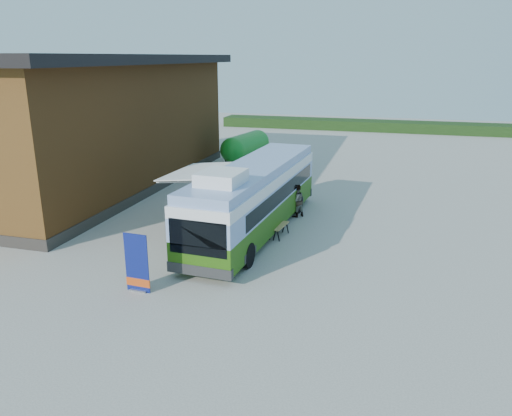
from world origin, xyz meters
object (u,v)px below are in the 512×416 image
(bus, at_px, (254,196))
(person_b, at_px, (297,201))
(banner, at_px, (137,268))
(picnic_table, at_px, (268,221))
(person_a, at_px, (248,176))
(slurry_tanker, at_px, (246,146))

(bus, height_order, person_b, bus)
(bus, xyz_separation_m, banner, (-2.06, -6.60, -0.84))
(picnic_table, relative_size, person_a, 0.83)
(bus, height_order, slurry_tanker, bus)
(bus, relative_size, slurry_tanker, 1.96)
(bus, xyz_separation_m, person_a, (-2.14, 6.22, -0.67))
(banner, bearing_deg, bus, 76.44)
(picnic_table, bearing_deg, bus, 170.43)
(banner, height_order, slurry_tanker, slurry_tanker)
(picnic_table, xyz_separation_m, slurry_tanker, (-5.29, 14.04, 0.62))
(person_b, distance_m, slurry_tanker, 12.67)
(banner, distance_m, person_b, 9.86)
(person_b, bearing_deg, picnic_table, 29.35)
(banner, bearing_deg, person_a, 94.14)
(person_a, xyz_separation_m, person_b, (3.47, -3.57, -0.20))
(person_b, xyz_separation_m, slurry_tanker, (-5.95, 11.18, 0.46))
(person_a, bearing_deg, picnic_table, -82.59)
(bus, bearing_deg, person_a, 112.78)
(picnic_table, height_order, person_a, person_a)
(bus, distance_m, banner, 6.97)
(person_a, height_order, person_b, person_a)
(picnic_table, relative_size, slurry_tanker, 0.28)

